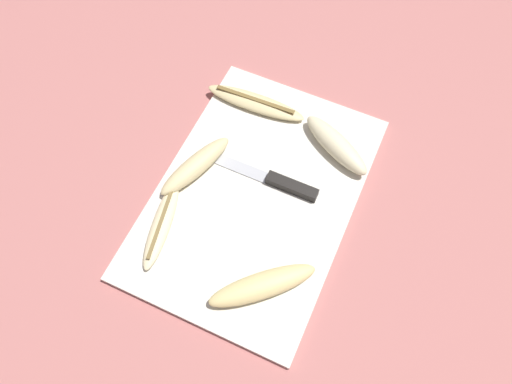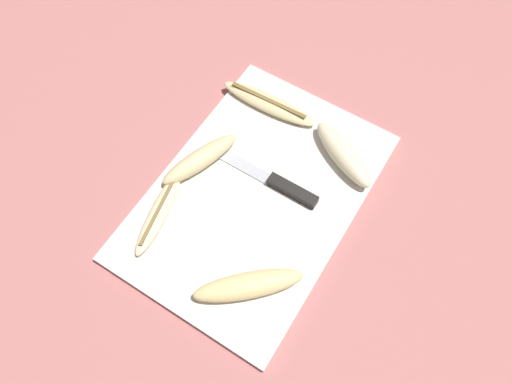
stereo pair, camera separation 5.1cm
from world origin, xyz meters
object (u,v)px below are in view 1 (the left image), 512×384
(banana_ripe_center, at_px, (195,166))
(banana_mellow_near, at_px, (255,103))
(banana_cream_curved, at_px, (162,225))
(banana_golden_short, at_px, (262,285))
(banana_pale_long, at_px, (336,145))
(knife, at_px, (280,182))

(banana_ripe_center, bearing_deg, banana_mellow_near, -11.99)
(banana_cream_curved, xyz_separation_m, banana_ripe_center, (0.12, -0.00, 0.01))
(banana_cream_curved, distance_m, banana_mellow_near, 0.30)
(banana_golden_short, xyz_separation_m, banana_ripe_center, (0.15, 0.20, -0.00))
(banana_pale_long, bearing_deg, banana_cream_curved, 141.03)
(banana_cream_curved, bearing_deg, banana_pale_long, -38.97)
(banana_cream_curved, relative_size, banana_ripe_center, 1.04)
(banana_mellow_near, bearing_deg, banana_cream_curved, 172.49)
(banana_ripe_center, bearing_deg, knife, -75.90)
(banana_pale_long, bearing_deg, banana_golden_short, 177.03)
(knife, xyz_separation_m, banana_golden_short, (-0.19, -0.05, 0.01))
(knife, relative_size, banana_mellow_near, 1.11)
(banana_mellow_near, relative_size, banana_pale_long, 1.28)
(banana_ripe_center, distance_m, banana_pale_long, 0.26)
(banana_golden_short, height_order, banana_pale_long, banana_pale_long)
(knife, distance_m, banana_pale_long, 0.12)
(knife, relative_size, banana_ripe_center, 1.36)
(banana_ripe_center, relative_size, banana_pale_long, 1.04)
(knife, xyz_separation_m, banana_ripe_center, (-0.04, 0.15, 0.01))
(banana_ripe_center, xyz_separation_m, banana_pale_long, (0.14, -0.21, 0.00))
(banana_mellow_near, xyz_separation_m, banana_pale_long, (-0.03, -0.18, 0.01))
(knife, height_order, banana_mellow_near, banana_mellow_near)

